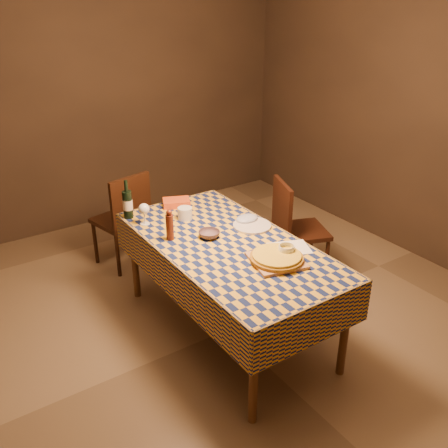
% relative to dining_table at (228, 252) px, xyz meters
% --- Properties ---
extents(room, '(5.00, 5.10, 2.70)m').
position_rel_dining_table_xyz_m(room, '(0.00, 0.00, 0.66)').
color(room, brown).
rests_on(room, ground).
extents(dining_table, '(0.94, 1.84, 0.77)m').
position_rel_dining_table_xyz_m(dining_table, '(0.00, 0.00, 0.00)').
color(dining_table, brown).
rests_on(dining_table, ground).
extents(cutting_board, '(0.40, 0.40, 0.02)m').
position_rel_dining_table_xyz_m(cutting_board, '(0.12, -0.40, 0.09)').
color(cutting_board, tan).
rests_on(cutting_board, dining_table).
extents(pizza, '(0.42, 0.42, 0.04)m').
position_rel_dining_table_xyz_m(pizza, '(0.12, -0.40, 0.11)').
color(pizza, '#8A5E17').
rests_on(pizza, cutting_board).
extents(pepper_mill, '(0.06, 0.06, 0.23)m').
position_rel_dining_table_xyz_m(pepper_mill, '(-0.32, 0.28, 0.19)').
color(pepper_mill, '#511D12').
rests_on(pepper_mill, dining_table).
extents(bowl, '(0.18, 0.18, 0.05)m').
position_rel_dining_table_xyz_m(bowl, '(-0.06, 0.15, 0.10)').
color(bowl, '#58434A').
rests_on(bowl, dining_table).
extents(wine_glass, '(0.09, 0.09, 0.17)m').
position_rel_dining_table_xyz_m(wine_glass, '(-0.36, 0.61, 0.20)').
color(wine_glass, white).
rests_on(wine_glass, dining_table).
extents(wine_bottle, '(0.10, 0.10, 0.31)m').
position_rel_dining_table_xyz_m(wine_bottle, '(-0.41, 0.80, 0.19)').
color(wine_bottle, black).
rests_on(wine_bottle, dining_table).
extents(deli_tub, '(0.15, 0.15, 0.10)m').
position_rel_dining_table_xyz_m(deli_tub, '(-0.05, 0.53, 0.12)').
color(deli_tub, silver).
rests_on(deli_tub, dining_table).
extents(takeout_container, '(0.26, 0.23, 0.06)m').
position_rel_dining_table_xyz_m(takeout_container, '(0.02, 0.79, 0.10)').
color(takeout_container, '#CF4A1B').
rests_on(takeout_container, dining_table).
extents(white_plate, '(0.36, 0.36, 0.02)m').
position_rel_dining_table_xyz_m(white_plate, '(0.30, 0.12, 0.08)').
color(white_plate, silver).
rests_on(white_plate, dining_table).
extents(tumbler, '(0.15, 0.15, 0.09)m').
position_rel_dining_table_xyz_m(tumbler, '(0.21, -0.39, 0.12)').
color(tumbler, silver).
rests_on(tumbler, dining_table).
extents(flour_patch, '(0.34, 0.30, 0.00)m').
position_rel_dining_table_xyz_m(flour_patch, '(0.31, -0.31, 0.08)').
color(flour_patch, white).
rests_on(flour_patch, dining_table).
extents(flour_bag, '(0.21, 0.18, 0.05)m').
position_rel_dining_table_xyz_m(flour_bag, '(0.32, 0.21, 0.10)').
color(flour_bag, '#A1AFCE').
rests_on(flour_bag, dining_table).
extents(chair_far, '(0.51, 0.51, 0.93)m').
position_rel_dining_table_xyz_m(chair_far, '(-0.22, 1.36, -0.17)').
color(chair_far, black).
rests_on(chair_far, ground).
extents(chair_right, '(0.55, 0.54, 0.93)m').
position_rel_dining_table_xyz_m(chair_right, '(0.94, 0.35, -0.17)').
color(chair_right, black).
rests_on(chair_right, ground).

